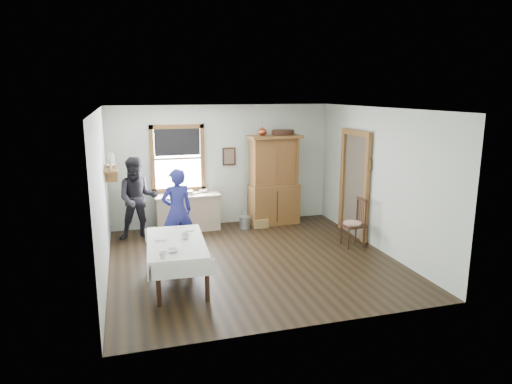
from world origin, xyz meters
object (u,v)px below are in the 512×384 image
work_counter (188,212)px  figure_dark (138,202)px  woman_blue (177,214)px  spindle_chair (353,223)px  wicker_basket (260,223)px  china_hutch (274,180)px  pail (245,222)px  dining_table (177,262)px

work_counter → figure_dark: bearing=-162.6°
woman_blue → figure_dark: (-0.68, 1.03, 0.05)m
work_counter → woman_blue: woman_blue is taller
woman_blue → spindle_chair: bearing=159.1°
work_counter → wicker_basket: bearing=-10.0°
spindle_chair → figure_dark: (-4.00, 1.64, 0.31)m
china_hutch → woman_blue: size_ratio=1.37×
china_hutch → pail: 1.17m
china_hutch → spindle_chair: (0.98, -1.96, -0.53)m
spindle_chair → woman_blue: 3.39m
wicker_basket → figure_dark: (-2.63, -0.09, 0.69)m
work_counter → pail: size_ratio=5.24×
figure_dark → wicker_basket: bearing=2.5°
china_hutch → dining_table: 3.82m
dining_table → pail: bearing=55.1°
dining_table → figure_dark: size_ratio=1.10×
spindle_chair → pail: 2.48m
china_hutch → pail: size_ratio=7.62×
work_counter → figure_dark: (-1.05, -0.35, 0.39)m
spindle_chair → figure_dark: 4.34m
china_hutch → dining_table: china_hutch is taller
work_counter → woman_blue: bearing=-106.1°
work_counter → wicker_basket: (1.58, -0.26, -0.30)m
wicker_basket → spindle_chair: bearing=-51.7°
woman_blue → china_hutch: bearing=-160.6°
pail → spindle_chair: bearing=-45.7°
china_hutch → wicker_basket: size_ratio=6.14×
dining_table → wicker_basket: 3.34m
dining_table → woman_blue: size_ratio=1.17×
figure_dark → pail: bearing=3.5°
spindle_chair → wicker_basket: size_ratio=2.91×
pail → woman_blue: size_ratio=0.18×
dining_table → wicker_basket: bearing=49.9°
china_hutch → pail: china_hutch is taller
china_hutch → woman_blue: (-2.35, -1.35, -0.27)m
wicker_basket → figure_dark: bearing=-178.0°
dining_table → spindle_chair: (3.51, 0.81, 0.13)m
pail → work_counter: bearing=169.6°
wicker_basket → woman_blue: bearing=-150.2°
china_hutch → spindle_chair: bearing=-67.9°
dining_table → figure_dark: 2.54m
dining_table → pail: (1.79, 2.57, -0.21)m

